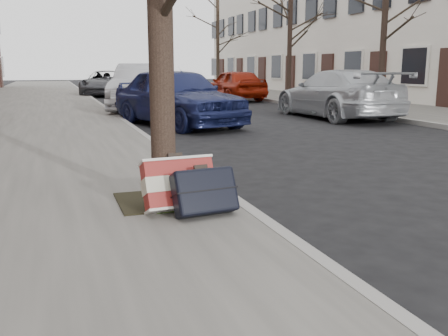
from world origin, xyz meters
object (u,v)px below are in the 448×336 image
object	(u,v)px
car_near_front	(177,96)
car_near_mid	(144,88)
suitcase_red	(179,184)
suitcase_navy	(204,191)

from	to	relation	value
car_near_front	car_near_mid	xyz separation A→B (m)	(-0.09, 4.18, 0.05)
suitcase_red	car_near_front	xyz separation A→B (m)	(1.91, 7.87, 0.36)
suitcase_navy	car_near_mid	world-z (taller)	car_near_mid
suitcase_navy	car_near_mid	size ratio (longest dim) A/B	0.12
car_near_front	suitcase_navy	bearing A→B (deg)	-119.91
car_near_mid	suitcase_navy	bearing A→B (deg)	-80.39
suitcase_navy	suitcase_red	bearing A→B (deg)	121.64
suitcase_red	suitcase_navy	bearing A→B (deg)	-55.88
suitcase_red	car_near_mid	distance (m)	12.20
suitcase_navy	car_near_front	bearing A→B (deg)	70.69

